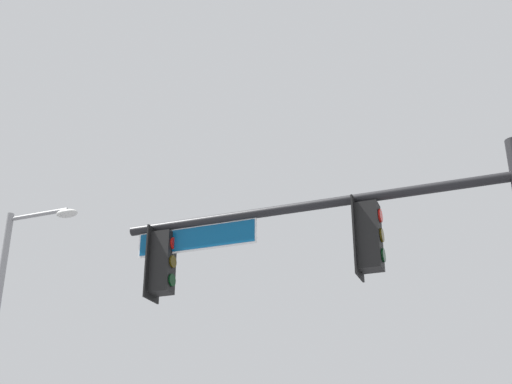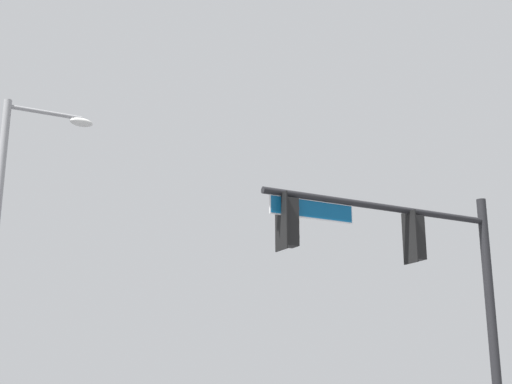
{
  "view_description": "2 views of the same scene",
  "coord_description": "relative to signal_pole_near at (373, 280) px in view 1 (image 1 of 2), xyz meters",
  "views": [
    {
      "loc": [
        -4.97,
        4.5,
        1.38
      ],
      "look_at": [
        -1.57,
        -6.14,
        6.36
      ],
      "focal_mm": 50.0,
      "sensor_mm": 36.0,
      "label": 1
    },
    {
      "loc": [
        8.79,
        6.74,
        1.67
      ],
      "look_at": [
        -0.1,
        -8.07,
        6.47
      ],
      "focal_mm": 50.0,
      "sensor_mm": 36.0,
      "label": 2
    }
  ],
  "objects": [
    {
      "name": "signal_pole_near",
      "position": [
        0.0,
        0.0,
        0.0
      ],
      "size": [
        6.73,
        0.73,
        6.55
      ],
      "color": "black",
      "rests_on": "ground_plane"
    }
  ]
}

